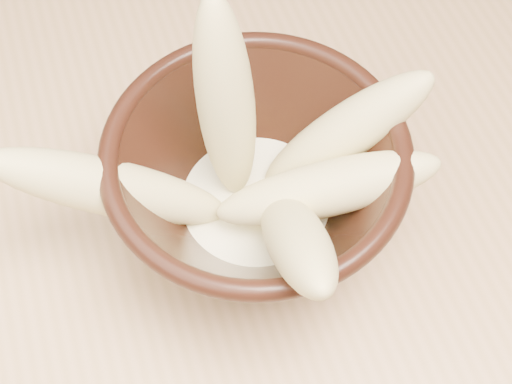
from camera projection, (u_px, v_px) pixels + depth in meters
table at (8, 293)px, 0.61m from camera, size 1.20×0.80×0.75m
bowl at (256, 185)px, 0.50m from camera, size 0.21×0.21×0.11m
milk_puddle at (256, 204)px, 0.52m from camera, size 0.12×0.12×0.02m
banana_upright at (226, 104)px, 0.46m from camera, size 0.04×0.07×0.17m
banana_left at (113, 188)px, 0.47m from camera, size 0.17×0.07×0.12m
banana_right at (345, 133)px, 0.49m from camera, size 0.14×0.05×0.12m
banana_across at (326, 189)px, 0.48m from camera, size 0.16×0.07×0.08m
banana_front at (296, 239)px, 0.44m from camera, size 0.06×0.15×0.14m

